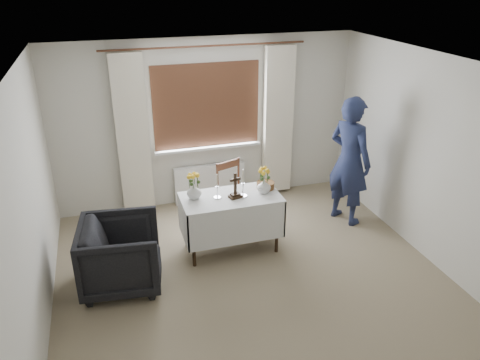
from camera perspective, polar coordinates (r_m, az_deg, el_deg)
name	(u,v)px	position (r m, az deg, el deg)	size (l,w,h in m)	color
ground	(261,293)	(5.46, 2.53, -13.60)	(5.00, 5.00, 0.00)	gray
altar_table	(231,223)	(6.01, -1.11, -5.28)	(1.24, 0.64, 0.76)	white
wooden_chair	(236,195)	(6.53, -0.50, -1.86)	(0.43, 0.43, 0.93)	brown
armchair	(121,255)	(5.52, -14.30, -8.81)	(0.86, 0.89, 0.81)	black
person	(349,161)	(6.66, 13.19, 2.27)	(0.67, 0.44, 1.83)	navy
radiator	(210,183)	(7.30, -3.71, -0.37)	(1.10, 0.10, 0.60)	white
wooden_cross	(235,186)	(5.73, -0.58, -0.69)	(0.15, 0.11, 0.33)	black
candlestick_left	(217,186)	(5.73, -2.81, -0.75)	(0.09, 0.09, 0.32)	white
candlestick_right	(243,183)	(5.76, 0.37, -0.38)	(0.10, 0.10, 0.36)	white
flower_vase_left	(194,191)	(5.77, -5.62, -1.40)	(0.18, 0.18, 0.19)	silver
flower_vase_right	(264,186)	(5.90, 2.93, -0.75)	(0.17, 0.17, 0.18)	silver
wicker_basket	(265,185)	(6.03, 3.13, -0.63)	(0.23, 0.23, 0.09)	brown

